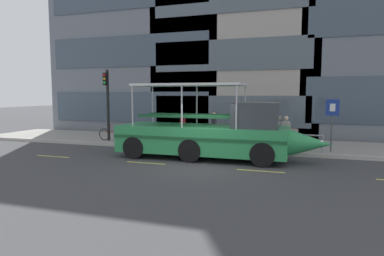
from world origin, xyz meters
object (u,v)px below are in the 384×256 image
object	(u,v)px
duck_tour_boat	(214,134)
pedestrian_near_bow	(286,129)
traffic_light_pole	(107,98)
pedestrian_mid_left	(214,125)
pedestrian_mid_right	(183,126)
parking_sign	(332,116)
leaned_bicycle	(112,134)

from	to	relation	value
duck_tour_boat	pedestrian_near_bow	size ratio (longest dim) A/B	5.83
pedestrian_near_bow	traffic_light_pole	bearing A→B (deg)	-177.69
traffic_light_pole	pedestrian_mid_left	size ratio (longest dim) A/B	2.37
traffic_light_pole	pedestrian_mid_right	bearing A→B (deg)	5.33
parking_sign	duck_tour_boat	xyz separation A→B (m)	(-5.11, -2.50, -0.77)
leaned_bicycle	pedestrian_mid_left	world-z (taller)	pedestrian_mid_left
leaned_bicycle	parking_sign	bearing A→B (deg)	-0.58
leaned_bicycle	pedestrian_near_bow	size ratio (longest dim) A/B	1.07
leaned_bicycle	pedestrian_mid_right	world-z (taller)	pedestrian_mid_right
duck_tour_boat	pedestrian_mid_right	xyz separation A→B (m)	(-2.53, 2.96, 0.07)
traffic_light_pole	parking_sign	size ratio (longest dim) A/B	1.67
leaned_bicycle	duck_tour_boat	world-z (taller)	duck_tour_boat
leaned_bicycle	duck_tour_boat	size ratio (longest dim) A/B	0.18
parking_sign	pedestrian_mid_right	world-z (taller)	parking_sign
parking_sign	leaned_bicycle	distance (m)	12.04
pedestrian_mid_left	pedestrian_near_bow	bearing A→B (deg)	-1.72
parking_sign	leaned_bicycle	size ratio (longest dim) A/B	1.42
pedestrian_near_bow	parking_sign	bearing A→B (deg)	-11.83
duck_tour_boat	parking_sign	bearing A→B (deg)	26.05
pedestrian_near_bow	pedestrian_mid_right	xyz separation A→B (m)	(-5.55, 0.02, 0.00)
leaned_bicycle	duck_tour_boat	bearing A→B (deg)	-20.92
pedestrian_mid_right	traffic_light_pole	bearing A→B (deg)	-174.67
pedestrian_near_bow	pedestrian_mid_left	distance (m)	3.78
pedestrian_near_bow	pedestrian_mid_right	size ratio (longest dim) A/B	1.00
pedestrian_mid_left	parking_sign	bearing A→B (deg)	-5.38
pedestrian_mid_left	pedestrian_mid_right	world-z (taller)	pedestrian_mid_left
pedestrian_mid_left	pedestrian_mid_right	distance (m)	1.77
leaned_bicycle	pedestrian_near_bow	bearing A→B (deg)	1.85
duck_tour_boat	traffic_light_pole	bearing A→B (deg)	160.28
pedestrian_near_bow	pedestrian_mid_right	bearing A→B (deg)	179.83
traffic_light_pole	parking_sign	bearing A→B (deg)	-0.16
traffic_light_pole	leaned_bicycle	xyz separation A→B (m)	(0.21, 0.09, -2.14)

